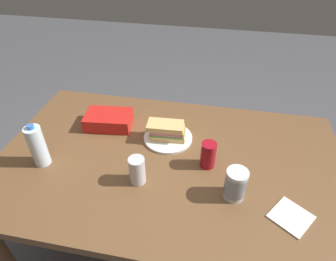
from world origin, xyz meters
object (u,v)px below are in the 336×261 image
object	(u,v)px
soda_can_red	(208,155)
soda_can_silver	(137,170)
sandwich	(167,130)
water_bottle_tall	(38,146)
paper_plate	(168,138)
chip_bag	(109,120)
plastic_cup_stack	(235,184)
dining_table	(169,174)

from	to	relation	value
soda_can_red	soda_can_silver	distance (m)	0.31
sandwich	water_bottle_tall	bearing A→B (deg)	27.75
paper_plate	sandwich	world-z (taller)	sandwich
paper_plate	water_bottle_tall	distance (m)	0.58
chip_bag	plastic_cup_stack	world-z (taller)	plastic_cup_stack
sandwich	paper_plate	bearing A→B (deg)	-150.20
paper_plate	soda_can_red	bearing A→B (deg)	144.17
dining_table	soda_can_silver	xyz separation A→B (m)	(0.10, 0.15, 0.15)
sandwich	plastic_cup_stack	distance (m)	0.44
soda_can_red	soda_can_silver	xyz separation A→B (m)	(0.27, 0.15, 0.00)
water_bottle_tall	soda_can_red	bearing A→B (deg)	-170.32
soda_can_silver	sandwich	bearing A→B (deg)	-102.72
paper_plate	chip_bag	world-z (taller)	chip_bag
soda_can_red	plastic_cup_stack	world-z (taller)	plastic_cup_stack
water_bottle_tall	soda_can_silver	world-z (taller)	water_bottle_tall
plastic_cup_stack	water_bottle_tall	bearing A→B (deg)	-1.72
dining_table	paper_plate	distance (m)	0.18
plastic_cup_stack	soda_can_silver	size ratio (longest dim) A/B	1.07
dining_table	water_bottle_tall	world-z (taller)	water_bottle_tall
water_bottle_tall	dining_table	bearing A→B (deg)	-167.13
water_bottle_tall	soda_can_silver	size ratio (longest dim) A/B	1.69
chip_bag	soda_can_silver	size ratio (longest dim) A/B	1.89
chip_bag	soda_can_silver	distance (m)	0.42
water_bottle_tall	soda_can_silver	bearing A→B (deg)	176.98
water_bottle_tall	plastic_cup_stack	size ratio (longest dim) A/B	1.58
soda_can_silver	paper_plate	bearing A→B (deg)	-103.31
paper_plate	soda_can_red	size ratio (longest dim) A/B	1.93
water_bottle_tall	chip_bag	bearing A→B (deg)	-121.34
sandwich	chip_bag	bearing A→B (deg)	-8.78
water_bottle_tall	plastic_cup_stack	distance (m)	0.83
dining_table	soda_can_red	world-z (taller)	soda_can_red
sandwich	soda_can_silver	distance (m)	0.30
soda_can_red	chip_bag	xyz separation A→B (m)	(0.52, -0.19, -0.03)
dining_table	paper_plate	size ratio (longest dim) A/B	6.60
sandwich	water_bottle_tall	size ratio (longest dim) A/B	0.90
plastic_cup_stack	paper_plate	bearing A→B (deg)	-42.59
paper_plate	soda_can_silver	bearing A→B (deg)	76.69
sandwich	plastic_cup_stack	bearing A→B (deg)	137.93
dining_table	soda_can_silver	distance (m)	0.23
dining_table	soda_can_red	distance (m)	0.23
dining_table	sandwich	xyz separation A→B (m)	(0.04, -0.14, 0.14)
plastic_cup_stack	dining_table	bearing A→B (deg)	-27.31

